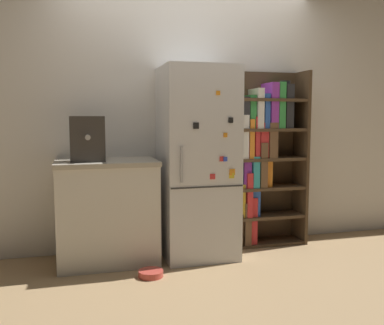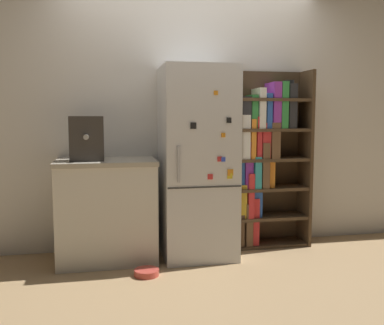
# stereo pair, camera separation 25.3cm
# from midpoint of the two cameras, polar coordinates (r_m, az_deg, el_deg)

# --- Properties ---
(ground_plane) EXTENTS (16.00, 16.00, 0.00)m
(ground_plane) POSITION_cam_midpoint_polar(r_m,az_deg,el_deg) (3.99, 2.92, -12.72)
(ground_plane) COLOR tan
(wall_back) EXTENTS (8.00, 0.05, 2.60)m
(wall_back) POSITION_cam_midpoint_polar(r_m,az_deg,el_deg) (4.24, 1.41, 6.28)
(wall_back) COLOR white
(wall_back) RESTS_ON ground_plane
(refrigerator) EXTENTS (0.65, 0.67, 1.74)m
(refrigerator) POSITION_cam_midpoint_polar(r_m,az_deg,el_deg) (3.92, 2.52, -0.02)
(refrigerator) COLOR silver
(refrigerator) RESTS_ON ground_plane
(bookshelf) EXTENTS (0.76, 0.32, 1.74)m
(bookshelf) POSITION_cam_midpoint_polar(r_m,az_deg,el_deg) (4.31, 11.06, 0.85)
(bookshelf) COLOR #4C3823
(bookshelf) RESTS_ON ground_plane
(kitchen_counter) EXTENTS (0.88, 0.61, 0.91)m
(kitchen_counter) POSITION_cam_midpoint_polar(r_m,az_deg,el_deg) (3.90, -9.45, -6.27)
(kitchen_counter) COLOR silver
(kitchen_counter) RESTS_ON ground_plane
(espresso_machine) EXTENTS (0.29, 0.29, 0.38)m
(espresso_machine) POSITION_cam_midpoint_polar(r_m,az_deg,el_deg) (3.76, -11.98, 3.14)
(espresso_machine) COLOR #38332D
(espresso_machine) RESTS_ON kitchen_counter
(pet_bowl) EXTENTS (0.20, 0.20, 0.05)m
(pet_bowl) POSITION_cam_midpoint_polar(r_m,az_deg,el_deg) (3.59, -4.02, -14.38)
(pet_bowl) COLOR #D84C3F
(pet_bowl) RESTS_ON ground_plane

